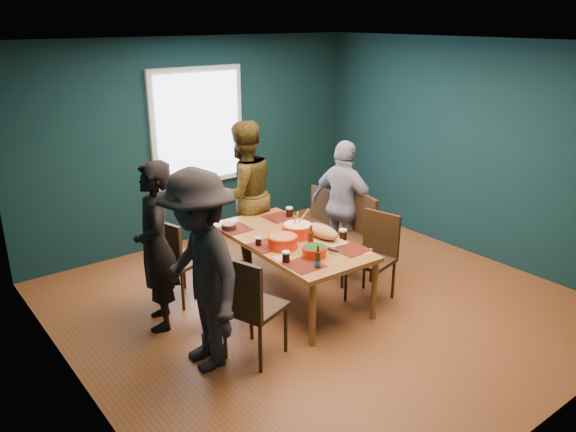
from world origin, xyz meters
name	(u,v)px	position (x,y,z in m)	size (l,w,h in m)	color
room	(303,176)	(0.00, 0.27, 1.37)	(5.01, 5.01, 2.71)	brown
dining_table	(290,245)	(-0.17, 0.26, 0.64)	(1.00, 1.90, 0.71)	#A26730
chair_left_far	(175,255)	(-1.18, 0.95, 0.55)	(0.53, 0.53, 0.95)	#331F11
chair_left_mid	(219,278)	(-1.08, 0.24, 0.52)	(0.50, 0.50, 0.90)	#331F11
chair_left_near	(248,302)	(-1.18, -0.43, 0.59)	(0.58, 0.58, 1.01)	#331F11
chair_right_far	(317,218)	(0.83, 1.00, 0.51)	(0.41, 0.41, 0.88)	#331F11
chair_right_mid	(357,231)	(0.78, 0.22, 0.58)	(0.54, 0.54, 1.00)	#331F11
chair_right_near	(376,250)	(0.59, -0.26, 0.56)	(0.52, 0.52, 0.96)	#331F11
person_far_left	(156,246)	(-1.52, 0.64, 0.84)	(0.61, 0.40, 1.69)	black
person_back	(243,194)	(-0.02, 1.38, 0.89)	(0.87, 0.68, 1.79)	black
person_right	(344,205)	(0.87, 0.55, 0.79)	(0.92, 0.38, 1.57)	white
person_near_left	(200,272)	(-1.52, -0.22, 0.90)	(1.16, 0.67, 1.79)	black
bowl_salad	(283,241)	(-0.38, 0.13, 0.78)	(0.31, 0.31, 0.13)	red
bowl_dumpling	(297,230)	(-0.07, 0.27, 0.78)	(0.33, 0.33, 0.31)	red
bowl_herbs	(314,251)	(-0.27, -0.24, 0.76)	(0.24, 0.24, 0.10)	red
cutting_board	(322,233)	(0.09, 0.05, 0.78)	(0.36, 0.72, 0.16)	tan
small_bowl	(229,226)	(-0.54, 0.89, 0.74)	(0.16, 0.16, 0.07)	black
beer_bottle_a	(318,260)	(-0.41, -0.47, 0.79)	(0.06, 0.06, 0.22)	#41200B
beer_bottle_b	(311,239)	(-0.14, -0.04, 0.80)	(0.06, 0.06, 0.23)	#41200B
cola_glass_a	(286,256)	(-0.57, -0.18, 0.77)	(0.08, 0.08, 0.11)	black
cola_glass_b	(343,234)	(0.25, -0.10, 0.77)	(0.08, 0.08, 0.12)	black
cola_glass_c	(289,212)	(0.25, 0.82, 0.77)	(0.08, 0.08, 0.11)	black
cola_glass_d	(258,241)	(-0.54, 0.32, 0.76)	(0.07, 0.07, 0.09)	black
napkin_a	(314,230)	(0.19, 0.29, 0.71)	(0.16, 0.16, 0.00)	#EE6864
napkin_b	(282,258)	(-0.55, -0.08, 0.71)	(0.15, 0.15, 0.00)	#EE6864
napkin_c	(363,251)	(0.20, -0.45, 0.71)	(0.16, 0.16, 0.00)	#EE6864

